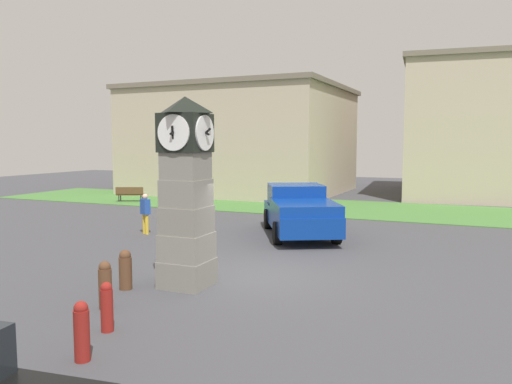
# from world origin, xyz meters

# --- Properties ---
(ground_plane) EXTENTS (77.67, 77.67, 0.00)m
(ground_plane) POSITION_xyz_m (0.00, 0.00, 0.00)
(ground_plane) COLOR #424247
(clock_tower) EXTENTS (1.38, 1.33, 4.57)m
(clock_tower) POSITION_xyz_m (-1.02, -1.43, 2.25)
(clock_tower) COLOR gray
(clock_tower) RESTS_ON ground_plane
(bollard_near_tower) EXTENTS (0.31, 0.31, 0.96)m
(bollard_near_tower) POSITION_xyz_m (-2.24, -2.23, 0.48)
(bollard_near_tower) COLOR brown
(bollard_near_tower) RESTS_ON ground_plane
(bollard_mid_row) EXTENTS (0.28, 0.28, 1.02)m
(bollard_mid_row) POSITION_xyz_m (-1.75, -3.54, 0.52)
(bollard_mid_row) COLOR brown
(bollard_mid_row) RESTS_ON ground_plane
(bollard_far_row) EXTENTS (0.23, 0.23, 0.94)m
(bollard_far_row) POSITION_xyz_m (-0.87, -4.56, 0.47)
(bollard_far_row) COLOR maroon
(bollard_far_row) RESTS_ON ground_plane
(bollard_end_row) EXTENTS (0.25, 0.25, 0.99)m
(bollard_end_row) POSITION_xyz_m (-0.40, -5.72, 0.50)
(bollard_end_row) COLOR maroon
(bollard_end_row) RESTS_ON ground_plane
(pickup_truck) EXTENTS (4.39, 5.77, 1.85)m
(pickup_truck) POSITION_xyz_m (-0.58, 6.02, 0.93)
(pickup_truck) COLOR navy
(pickup_truck) RESTS_ON ground_plane
(bench) EXTENTS (1.68, 1.12, 0.90)m
(bench) POSITION_xyz_m (-12.97, 12.17, 0.52)
(bench) COLOR brown
(bench) RESTS_ON ground_plane
(pedestrian_crossing_lot) EXTENTS (0.41, 0.26, 1.60)m
(pedestrian_crossing_lot) POSITION_xyz_m (-9.61, 17.27, 0.91)
(pedestrian_crossing_lot) COLOR #338C4C
(pedestrian_crossing_lot) RESTS_ON ground_plane
(pedestrian_by_cars) EXTENTS (0.47, 0.40, 1.55)m
(pedestrian_by_cars) POSITION_xyz_m (-6.07, 3.98, 0.88)
(pedestrian_by_cars) COLOR gold
(pedestrian_by_cars) RESTS_ON ground_plane
(warehouse_blue_far) EXTENTS (14.41, 12.18, 7.29)m
(warehouse_blue_far) POSITION_xyz_m (-9.58, 20.68, 3.65)
(warehouse_blue_far) COLOR #B7A88E
(warehouse_blue_far) RESTS_ON ground_plane
(storefront_low_left) EXTENTS (12.51, 13.18, 8.60)m
(storefront_low_left) POSITION_xyz_m (6.92, 24.41, 4.31)
(storefront_low_left) COLOR #B7A88E
(storefront_low_left) RESTS_ON ground_plane
(grass_verge_far) EXTENTS (46.60, 7.13, 0.04)m
(grass_verge_far) POSITION_xyz_m (1.23, 14.24, 0.02)
(grass_verge_far) COLOR #477A38
(grass_verge_far) RESTS_ON ground_plane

